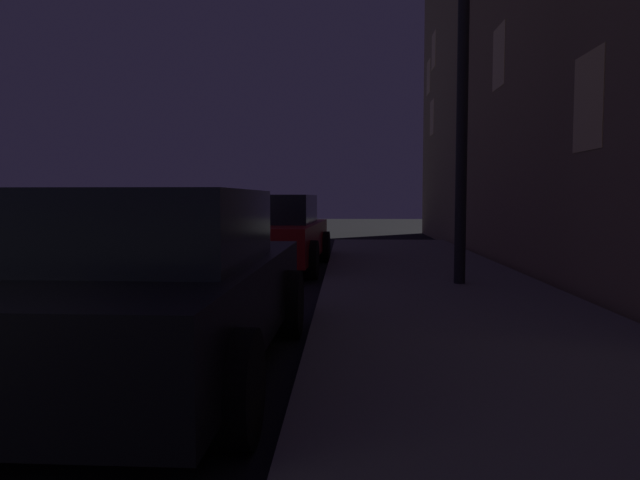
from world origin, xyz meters
TOP-DOWN VIEW (x-y plane):
  - car_black at (2.85, 4.80)m, footprint 2.10×4.28m
  - car_red at (2.85, 11.77)m, footprint 2.28×4.50m
  - street_lamp at (5.96, 8.92)m, footprint 0.44×0.44m
  - building_far at (10.60, 20.20)m, footprint 6.62×7.30m

SIDE VIEW (x-z plane):
  - car_black at x=2.85m, z-range -0.01..1.42m
  - car_red at x=2.85m, z-range -0.01..1.42m
  - street_lamp at x=5.96m, z-range 1.03..6.39m
  - building_far at x=10.60m, z-range 0.00..9.23m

